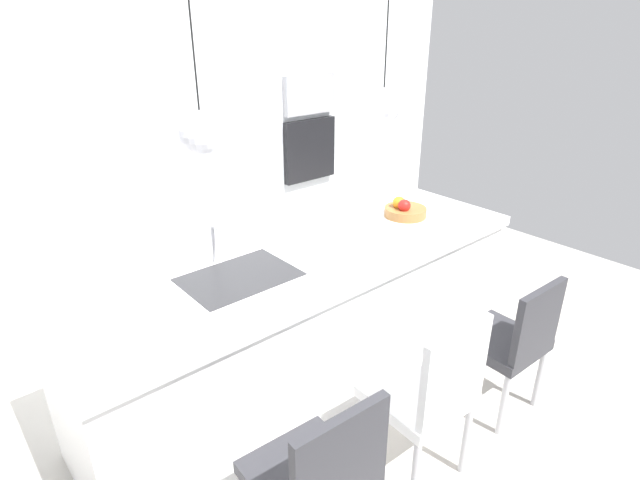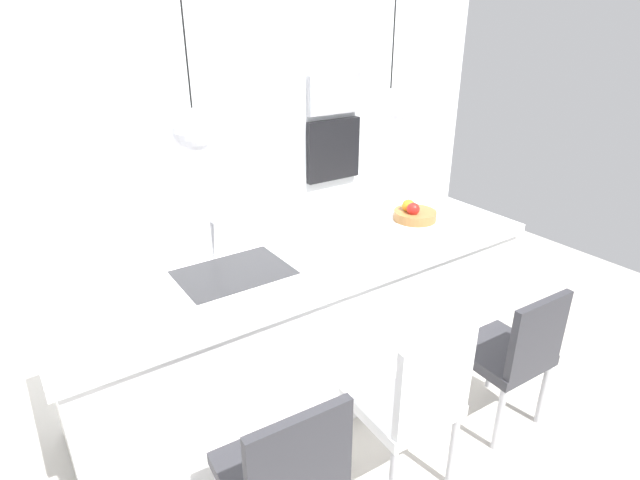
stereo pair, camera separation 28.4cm
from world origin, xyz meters
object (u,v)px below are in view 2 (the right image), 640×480
chair_middle (412,400)px  microwave (333,94)px  chair_near (285,476)px  fruit_bowl (414,214)px  chair_far (512,351)px  oven (333,150)px

chair_middle → microwave: bearing=61.7°
microwave → chair_near: 3.35m
fruit_bowl → microwave: (0.48, 1.56, 0.54)m
chair_middle → chair_far: bearing=0.3°
microwave → chair_near: bearing=-129.0°
fruit_bowl → oven: oven is taller
chair_middle → chair_far: (0.74, 0.00, -0.04)m
microwave → chair_far: bearing=-103.5°
chair_near → oven: bearing=51.0°
chair_far → fruit_bowl: bearing=82.7°
chair_middle → chair_far: 0.74m
oven → chair_middle: 2.86m
chair_near → chair_far: (1.41, 0.01, -0.01)m
chair_far → oven: bearing=76.5°
chair_middle → chair_near: bearing=-179.8°
fruit_bowl → chair_far: fruit_bowl is taller
microwave → oven: size_ratio=0.96×
fruit_bowl → microwave: bearing=73.0°
oven → chair_far: 2.60m
microwave → chair_far: (-0.59, -2.48, -1.01)m
chair_near → chair_middle: (0.67, 0.00, 0.04)m
oven → chair_near: size_ratio=0.63×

